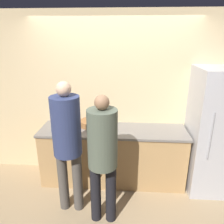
% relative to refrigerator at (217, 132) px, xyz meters
% --- Properties ---
extents(ground_plane, '(14.00, 14.00, 0.00)m').
position_rel_refrigerator_xyz_m(ground_plane, '(-1.52, -0.29, -0.92)').
color(ground_plane, '#9E8460').
extents(wall_back, '(5.20, 0.06, 2.60)m').
position_rel_refrigerator_xyz_m(wall_back, '(-1.52, 0.38, 0.38)').
color(wall_back, '#D6BC8C').
rests_on(wall_back, ground_plane).
extents(counter, '(2.22, 0.65, 0.89)m').
position_rel_refrigerator_xyz_m(counter, '(-1.52, 0.07, -0.47)').
color(counter, tan).
rests_on(counter, ground_plane).
extents(refrigerator, '(0.76, 0.74, 1.84)m').
position_rel_refrigerator_xyz_m(refrigerator, '(0.00, 0.00, 0.00)').
color(refrigerator, '#B7B7BC').
rests_on(refrigerator, ground_plane).
extents(person_left, '(0.35, 0.35, 1.75)m').
position_rel_refrigerator_xyz_m(person_left, '(-2.03, -0.62, 0.13)').
color(person_left, '#4C4742').
rests_on(person_left, ground_plane).
extents(person_center, '(0.34, 0.34, 1.65)m').
position_rel_refrigerator_xyz_m(person_center, '(-1.58, -0.78, 0.06)').
color(person_center, black).
rests_on(person_center, ground_plane).
extents(fruit_bowl, '(0.34, 0.34, 0.13)m').
position_rel_refrigerator_xyz_m(fruit_bowl, '(-1.87, 0.16, 0.02)').
color(fruit_bowl, brown).
rests_on(fruit_bowl, counter).
extents(utensil_crock, '(0.11, 0.11, 0.30)m').
position_rel_refrigerator_xyz_m(utensil_crock, '(-2.38, 0.16, 0.05)').
color(utensil_crock, silver).
rests_on(utensil_crock, counter).
extents(bottle_amber, '(0.06, 0.06, 0.21)m').
position_rel_refrigerator_xyz_m(bottle_amber, '(-2.11, 0.01, 0.05)').
color(bottle_amber, brown).
rests_on(bottle_amber, counter).
extents(cup_blue, '(0.09, 0.09, 0.08)m').
position_rel_refrigerator_xyz_m(cup_blue, '(-2.38, -0.09, 0.01)').
color(cup_blue, '#335184').
rests_on(cup_blue, counter).
extents(cup_red, '(0.07, 0.07, 0.08)m').
position_rel_refrigerator_xyz_m(cup_red, '(-2.14, 0.24, 0.01)').
color(cup_red, '#A33D33').
rests_on(cup_red, counter).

